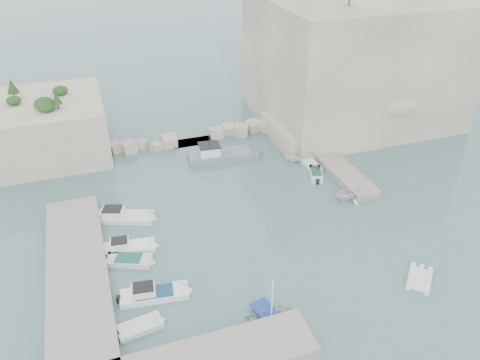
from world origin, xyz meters
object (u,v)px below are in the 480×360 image
object	(u,v)px
tender_east_b	(316,176)
tender_east_a	(347,198)
tender_east_d	(300,161)
work_boat	(223,158)
motorboat_e	(140,329)
motorboat_a	(123,219)
motorboat_c	(129,263)
motorboat_d	(155,297)
inflatable_dinghy	(419,280)
tender_east_c	(309,165)
motorboat_b	(129,250)
rowboat	(271,322)

from	to	relation	value
tender_east_b	tender_east_a	bearing A→B (deg)	-148.12
tender_east_d	work_boat	size ratio (longest dim) A/B	0.46
motorboat_e	tender_east_a	size ratio (longest dim) A/B	1.05
work_boat	motorboat_e	bearing A→B (deg)	-114.52
tender_east_a	tender_east_b	xyz separation A→B (m)	(-1.05, 5.41, 0.00)
motorboat_e	tender_east_d	world-z (taller)	tender_east_d
motorboat_a	motorboat_c	bearing A→B (deg)	-72.27
motorboat_e	tender_east_d	bearing A→B (deg)	32.52
motorboat_d	inflatable_dinghy	bearing A→B (deg)	-7.07
motorboat_a	motorboat_c	world-z (taller)	motorboat_a
motorboat_e	motorboat_d	bearing A→B (deg)	52.47
inflatable_dinghy	tender_east_c	bearing A→B (deg)	43.95
motorboat_d	motorboat_e	size ratio (longest dim) A/B	1.63
tender_east_b	tender_east_c	size ratio (longest dim) A/B	0.85
tender_east_c	tender_east_d	bearing A→B (deg)	19.56
tender_east_a	motorboat_b	bearing A→B (deg)	85.98
rowboat	tender_east_a	size ratio (longest dim) A/B	1.25
tender_east_a	rowboat	bearing A→B (deg)	126.19
motorboat_e	tender_east_b	size ratio (longest dim) A/B	0.98
motorboat_d	motorboat_e	bearing A→B (deg)	-111.84
motorboat_b	inflatable_dinghy	xyz separation A→B (m)	(23.17, -12.25, 0.00)
rowboat	work_boat	world-z (taller)	work_boat
motorboat_d	tender_east_d	xyz separation A→B (m)	(21.41, 17.10, 0.00)
rowboat	motorboat_c	bearing A→B (deg)	30.39
work_boat	motorboat_d	bearing A→B (deg)	-114.75
motorboat_a	motorboat_c	size ratio (longest dim) A/B	1.53
tender_east_a	work_boat	world-z (taller)	work_boat
motorboat_d	tender_east_c	xyz separation A→B (m)	(21.92, 15.74, 0.00)
rowboat	inflatable_dinghy	bearing A→B (deg)	-101.37
motorboat_b	work_boat	size ratio (longest dim) A/B	0.56
rowboat	tender_east_d	xyz separation A→B (m)	(13.33, 22.72, 0.00)
motorboat_a	tender_east_d	distance (m)	23.15
motorboat_a	tender_east_a	bearing A→B (deg)	10.39
motorboat_b	tender_east_a	size ratio (longest dim) A/B	1.49
motorboat_a	tender_east_b	world-z (taller)	motorboat_a
motorboat_d	tender_east_d	world-z (taller)	tender_east_d
motorboat_b	tender_east_c	xyz separation A→B (m)	(23.14, 9.04, 0.00)
motorboat_c	tender_east_a	distance (m)	24.16
motorboat_c	rowboat	world-z (taller)	rowboat
motorboat_a	motorboat_c	xyz separation A→B (m)	(-0.31, -6.90, 0.00)
motorboat_a	rowboat	distance (m)	19.75
motorboat_b	rowboat	distance (m)	15.44
tender_east_c	motorboat_c	bearing A→B (deg)	113.83
rowboat	tender_east_d	size ratio (longest dim) A/B	1.01
inflatable_dinghy	motorboat_b	bearing A→B (deg)	106.02
tender_east_b	tender_east_d	xyz separation A→B (m)	(-0.10, 3.98, 0.00)
rowboat	motorboat_b	bearing A→B (deg)	25.39
tender_east_d	motorboat_a	bearing A→B (deg)	107.99
motorboat_e	tender_east_c	distance (m)	30.14
motorboat_e	inflatable_dinghy	distance (m)	23.75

